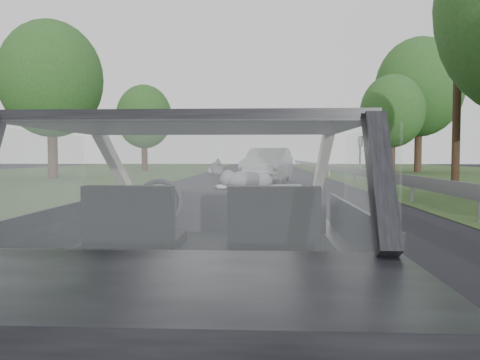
# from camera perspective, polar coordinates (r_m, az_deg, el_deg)

# --- Properties ---
(ground) EXTENTS (140.00, 140.00, 0.00)m
(ground) POSITION_cam_1_polar(r_m,az_deg,el_deg) (3.21, -3.73, -20.06)
(ground) COLOR black
(ground) RESTS_ON ground
(subject_car) EXTENTS (1.80, 4.00, 1.45)m
(subject_car) POSITION_cam_1_polar(r_m,az_deg,el_deg) (3.00, -3.78, -7.21)
(subject_car) COLOR black
(subject_car) RESTS_ON ground
(dashboard) EXTENTS (1.58, 0.45, 0.30)m
(dashboard) POSITION_cam_1_polar(r_m,az_deg,el_deg) (3.60, -2.64, -3.50)
(dashboard) COLOR black
(dashboard) RESTS_ON subject_car
(driver_seat) EXTENTS (0.50, 0.72, 0.42)m
(driver_seat) POSITION_cam_1_polar(r_m,az_deg,el_deg) (2.77, -12.76, -4.88)
(driver_seat) COLOR black
(driver_seat) RESTS_ON subject_car
(passenger_seat) EXTENTS (0.50, 0.72, 0.42)m
(passenger_seat) POSITION_cam_1_polar(r_m,az_deg,el_deg) (2.67, 4.08, -5.11)
(passenger_seat) COLOR black
(passenger_seat) RESTS_ON subject_car
(steering_wheel) EXTENTS (0.36, 0.36, 0.04)m
(steering_wheel) POSITION_cam_1_polar(r_m,az_deg,el_deg) (3.36, -9.93, -2.79)
(steering_wheel) COLOR black
(steering_wheel) RESTS_ON dashboard
(cat) EXTENTS (0.55, 0.28, 0.23)m
(cat) POSITION_cam_1_polar(r_m,az_deg,el_deg) (3.61, 0.84, 0.13)
(cat) COLOR gray
(cat) RESTS_ON dashboard
(guardrail) EXTENTS (0.05, 90.00, 0.32)m
(guardrail) POSITION_cam_1_polar(r_m,az_deg,el_deg) (13.54, 19.81, -0.07)
(guardrail) COLOR gray
(guardrail) RESTS_ON ground
(other_car) EXTENTS (2.90, 5.25, 1.63)m
(other_car) POSITION_cam_1_polar(r_m,az_deg,el_deg) (22.27, 3.43, 1.83)
(other_car) COLOR #A3A5A6
(other_car) RESTS_ON ground
(highway_sign) EXTENTS (0.14, 0.95, 2.36)m
(highway_sign) POSITION_cam_1_polar(r_m,az_deg,el_deg) (27.45, 14.41, 2.71)
(highway_sign) COLOR #0E4C16
(highway_sign) RESTS_ON ground
(utility_pole) EXTENTS (0.37, 0.37, 8.77)m
(utility_pole) POSITION_cam_1_polar(r_m,az_deg,el_deg) (18.97, 25.01, 12.18)
(utility_pole) COLOR #4A3623
(utility_pole) RESTS_ON ground
(tree_2) EXTENTS (4.91, 4.91, 6.78)m
(tree_2) POSITION_cam_1_polar(r_m,az_deg,el_deg) (34.90, 18.06, 6.33)
(tree_2) COLOR #365F29
(tree_2) RESTS_ON ground
(tree_3) EXTENTS (8.36, 8.36, 10.09)m
(tree_3) POSITION_cam_1_polar(r_m,az_deg,el_deg) (39.13, 20.97, 8.32)
(tree_3) COLOR #365F29
(tree_3) RESTS_ON ground
(tree_5) EXTENTS (5.69, 5.69, 8.40)m
(tree_5) POSITION_cam_1_polar(r_m,az_deg,el_deg) (27.98, -21.97, 8.79)
(tree_5) COLOR #365F29
(tree_5) RESTS_ON ground
(tree_6) EXTENTS (5.14, 5.14, 6.90)m
(tree_6) POSITION_cam_1_polar(r_m,az_deg,el_deg) (39.61, -11.59, 6.08)
(tree_6) COLOR #365F29
(tree_6) RESTS_ON ground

